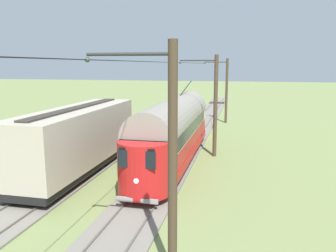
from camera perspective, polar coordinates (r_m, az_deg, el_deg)
The scene contains 10 objects.
ground_plane at distance 29.01m, azimuth -1.79°, elevation -2.71°, with size 220.00×220.00×0.00m, color olive.
track_streetcar_siding at distance 28.78m, azimuth 3.35°, elevation -2.71°, with size 2.80×80.00×0.18m.
track_adjacent_siding at distance 30.02m, azimuth -6.42°, elevation -2.22°, with size 2.80×80.00×0.18m.
vintage_streetcar at distance 22.72m, azimuth 1.02°, elevation -0.52°, with size 2.65×16.50×4.98m.
boxcar_adjacent at distance 21.14m, azimuth -14.86°, elevation -1.93°, with size 2.96×11.54×3.85m.
catenary_pole_foreground at distance 38.71m, azimuth 9.68°, elevation 6.02°, with size 2.76×0.28×7.18m.
catenary_pole_mid_near at distance 24.18m, azimuth 7.79°, elevation 3.62°, with size 2.76×0.28×7.18m.
catenary_pole_mid_far at distance 9.91m, azimuth 0.38°, elevation -5.83°, with size 2.76×0.28×7.18m.
overhead_wire_run at distance 17.91m, azimuth -1.78°, elevation 10.70°, with size 2.56×47.89×0.18m.
switch_stand at distance 34.93m, azimuth 7.80°, elevation 0.59°, with size 0.50×0.30×1.24m.
Camera 1 is at (-7.08, 27.38, 6.49)m, focal length 36.39 mm.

